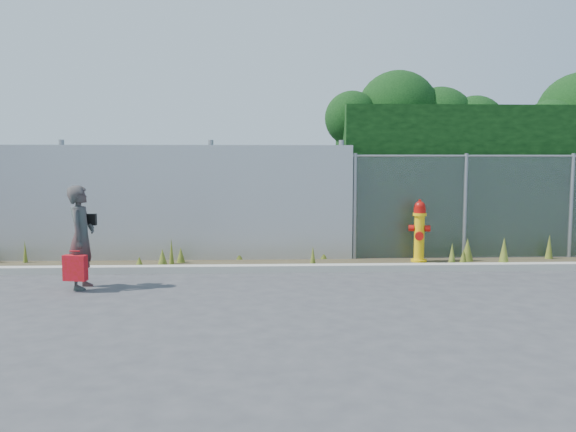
# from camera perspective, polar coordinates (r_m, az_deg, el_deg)

# --- Properties ---
(ground) EXTENTS (80.00, 80.00, 0.00)m
(ground) POSITION_cam_1_polar(r_m,az_deg,el_deg) (7.92, 2.61, -8.15)
(ground) COLOR #3E3D40
(ground) RESTS_ON ground
(curb) EXTENTS (16.00, 0.22, 0.12)m
(curb) POSITION_cam_1_polar(r_m,az_deg,el_deg) (9.66, 1.69, -5.33)
(curb) COLOR #AFAB9E
(curb) RESTS_ON ground
(weed_strip) EXTENTS (16.00, 1.34, 0.55)m
(weed_strip) POSITION_cam_1_polar(r_m,az_deg,el_deg) (10.30, 0.97, -4.38)
(weed_strip) COLOR #413825
(weed_strip) RESTS_ON ground
(corrugated_fence) EXTENTS (8.50, 0.21, 2.30)m
(corrugated_fence) POSITION_cam_1_polar(r_m,az_deg,el_deg) (11.01, -15.86, 1.24)
(corrugated_fence) COLOR #A8AAAF
(corrugated_fence) RESTS_ON ground
(chainlink_fence) EXTENTS (6.50, 0.07, 2.05)m
(chainlink_fence) POSITION_cam_1_polar(r_m,az_deg,el_deg) (11.78, 22.35, 0.95)
(chainlink_fence) COLOR gray
(chainlink_fence) RESTS_ON ground
(hedge) EXTENTS (7.64, 1.89, 3.80)m
(hedge) POSITION_cam_1_polar(r_m,az_deg,el_deg) (12.79, 21.32, 5.70)
(hedge) COLOR black
(hedge) RESTS_ON ground
(fire_hydrant) EXTENTS (0.40, 0.36, 1.19)m
(fire_hydrant) POSITION_cam_1_polar(r_m,az_deg,el_deg) (10.74, 13.21, -1.62)
(fire_hydrant) COLOR yellow
(fire_hydrant) RESTS_ON ground
(woman) EXTENTS (0.39, 0.57, 1.53)m
(woman) POSITION_cam_1_polar(r_m,az_deg,el_deg) (8.83, -20.25, -2.04)
(woman) COLOR #0D5650
(woman) RESTS_ON ground
(red_tote_bag) EXTENTS (0.33, 0.12, 0.44)m
(red_tote_bag) POSITION_cam_1_polar(r_m,az_deg,el_deg) (8.66, -20.81, -4.95)
(red_tote_bag) COLOR #AA1409
(black_shoulder_bag) EXTENTS (0.23, 0.10, 0.17)m
(black_shoulder_bag) POSITION_cam_1_polar(r_m,az_deg,el_deg) (8.96, -19.62, -0.35)
(black_shoulder_bag) COLOR black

